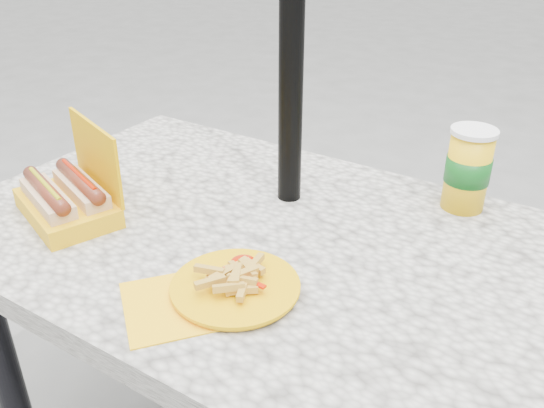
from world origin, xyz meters
The scene contains 5 objects.
picnic_table centered at (0.00, 0.00, 0.64)m, with size 1.20×0.80×0.75m.
umbrella_pole centered at (0.00, 0.16, 1.10)m, with size 0.05×0.05×2.20m, color black.
hotdog_box centered at (-0.34, -0.15, 0.79)m, with size 0.27×0.22×0.19m.
fries_plate centered at (0.10, -0.18, 0.76)m, with size 0.29×0.31×0.04m.
soda_cup centered at (0.33, 0.32, 0.84)m, with size 0.09×0.09×0.18m.
Camera 1 is at (0.57, -0.80, 1.34)m, focal length 38.00 mm.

